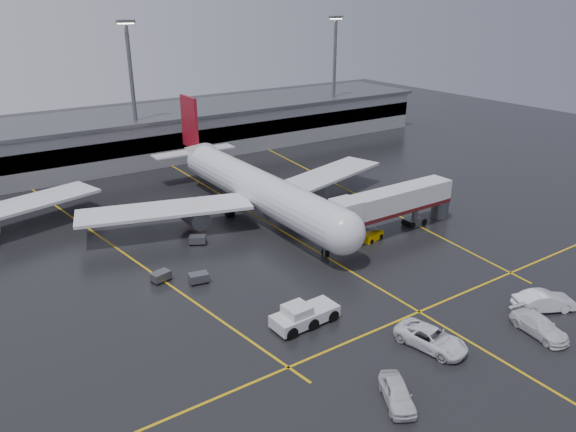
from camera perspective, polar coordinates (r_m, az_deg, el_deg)
ground at (r=70.27m, az=0.44°, el=-2.20°), size 220.00×220.00×0.00m
apron_line_centre at (r=70.27m, az=0.44°, el=-2.19°), size 0.25×90.00×0.02m
apron_line_stop at (r=55.62m, az=13.58°, el=-9.73°), size 60.00×0.25×0.02m
apron_line_left at (r=70.97m, az=-17.77°, el=-3.04°), size 9.99×69.35×0.02m
apron_line_right at (r=87.94m, az=6.42°, el=2.67°), size 7.57×69.64×0.02m
terminal at (r=109.92m, az=-14.02°, el=8.35°), size 122.00×19.00×8.60m
light_mast_mid at (r=100.97m, az=-16.02°, el=12.90°), size 3.00×1.20×25.45m
light_mast_right at (r=122.70m, az=4.89°, el=15.05°), size 3.00×1.20×25.45m
main_airliner at (r=76.40m, az=-3.69°, el=3.14°), size 48.80×45.60×14.10m
jet_bridge at (r=71.69m, az=11.04°, el=1.26°), size 19.90×3.40×6.05m
pushback_tractor at (r=51.77m, az=1.61°, el=-10.41°), size 6.67×3.05×2.35m
belt_loader at (r=70.10m, az=8.82°, el=-2.09°), size 3.43×2.12×2.03m
service_van_a at (r=50.34m, az=14.78°, el=-12.30°), size 4.19×6.89×1.79m
service_van_b at (r=55.45m, az=24.85°, el=-10.41°), size 3.28×6.05×1.66m
service_van_c at (r=59.52m, az=25.28°, el=-8.07°), size 6.24×4.52×1.96m
service_van_d at (r=43.91m, az=11.38°, el=-17.75°), size 4.07×5.25×1.67m
baggage_cart_a at (r=59.74m, az=-9.35°, el=-6.38°), size 2.21×1.65×1.12m
baggage_cart_b at (r=60.85m, az=-13.20°, el=-6.14°), size 2.25×1.73×1.12m
baggage_cart_c at (r=68.92m, az=-9.47°, el=-2.44°), size 2.38×2.12×1.12m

